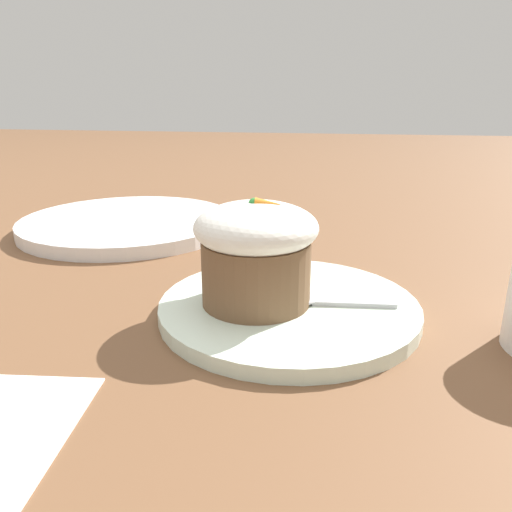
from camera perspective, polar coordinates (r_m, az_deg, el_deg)
name	(u,v)px	position (r m, az deg, el deg)	size (l,w,h in m)	color
ground_plane	(288,314)	(0.44, 3.72, -6.67)	(4.00, 4.00, 0.00)	brown
dessert_plate	(289,308)	(0.44, 3.74, -5.92)	(0.23, 0.23, 0.01)	silver
carrot_cake	(256,250)	(0.42, 0.00, 0.64)	(0.10, 0.10, 0.09)	brown
spoon	(315,299)	(0.44, 6.74, -4.88)	(0.10, 0.03, 0.01)	#B7B7BC
side_plate	(128,223)	(0.73, -14.42, 3.65)	(0.30, 0.30, 0.02)	white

